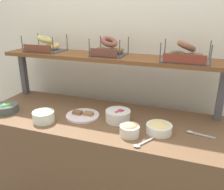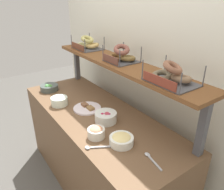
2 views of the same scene
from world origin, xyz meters
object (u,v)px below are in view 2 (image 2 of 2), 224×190
(serving_plate_white, at_px, (87,108))
(serving_spoon_near_plate, at_px, (93,147))
(bowl_lox_spread, at_px, (96,132))
(bowl_beet_salad, at_px, (106,117))
(bagel_basket_cinnamon_raisin, at_px, (121,56))
(bagel_basket_plain, at_px, (87,45))
(bowl_veggie_mix, at_px, (49,88))
(serving_spoon_by_edge, at_px, (151,158))
(bagel_basket_poppy, at_px, (171,76))
(bowl_egg_salad, at_px, (121,140))
(bowl_cream_cheese, at_px, (59,100))

(serving_plate_white, xyz_separation_m, serving_spoon_near_plate, (0.52, -0.25, -0.00))
(bowl_lox_spread, distance_m, bowl_beet_salad, 0.23)
(bagel_basket_cinnamon_raisin, bearing_deg, bagel_basket_plain, -179.85)
(bowl_veggie_mix, xyz_separation_m, bowl_beet_salad, (0.90, 0.15, 0.01))
(serving_spoon_near_plate, xyz_separation_m, serving_spoon_by_edge, (0.31, 0.25, 0.00))
(serving_plate_white, xyz_separation_m, bagel_basket_poppy, (0.70, 0.27, 0.47))
(bowl_veggie_mix, xyz_separation_m, bagel_basket_poppy, (1.32, 0.41, 0.45))
(bowl_veggie_mix, height_order, serving_spoon_near_plate, bowl_veggie_mix)
(serving_spoon_by_edge, bearing_deg, bowl_veggie_mix, -174.67)
(bowl_veggie_mix, relative_size, bagel_basket_plain, 0.61)
(serving_spoon_near_plate, bearing_deg, serving_spoon_by_edge, 38.75)
(bagel_basket_plain, bearing_deg, bowl_egg_salad, -18.21)
(bowl_egg_salad, relative_size, bowl_beet_salad, 0.95)
(serving_plate_white, relative_size, bagel_basket_cinnamon_raisin, 0.94)
(serving_plate_white, bearing_deg, serving_spoon_near_plate, -25.21)
(bowl_cream_cheese, bearing_deg, bagel_basket_poppy, 25.79)
(serving_spoon_near_plate, bearing_deg, bagel_basket_poppy, 71.11)
(bowl_veggie_mix, height_order, serving_spoon_by_edge, bowl_veggie_mix)
(bagel_basket_plain, distance_m, bagel_basket_cinnamon_raisin, 0.61)
(bowl_cream_cheese, distance_m, bowl_beet_salad, 0.55)
(bagel_basket_poppy, bearing_deg, serving_spoon_near_plate, -108.89)
(bowl_cream_cheese, distance_m, bagel_basket_plain, 0.70)
(bowl_veggie_mix, bearing_deg, bowl_beet_salad, 9.59)
(bowl_cream_cheese, xyz_separation_m, bagel_basket_plain, (-0.28, 0.48, 0.43))
(bowl_egg_salad, xyz_separation_m, bowl_veggie_mix, (-1.22, -0.08, -0.00))
(serving_plate_white, bearing_deg, bowl_egg_salad, -5.28)
(bowl_egg_salad, distance_m, bowl_lox_spread, 0.20)
(bowl_beet_salad, bearing_deg, serving_spoon_by_edge, -1.75)
(serving_spoon_by_edge, bearing_deg, serving_spoon_near_plate, -141.25)
(serving_plate_white, bearing_deg, bagel_basket_poppy, 21.34)
(bowl_lox_spread, bearing_deg, bowl_beet_salad, 127.84)
(bowl_beet_salad, distance_m, bagel_basket_cinnamon_raisin, 0.55)
(bowl_lox_spread, distance_m, bagel_basket_plain, 1.12)
(bowl_beet_salad, height_order, serving_spoon_near_plate, bowl_beet_salad)
(bagel_basket_plain, bearing_deg, bowl_lox_spread, -26.67)
(bowl_egg_salad, distance_m, bagel_basket_poppy, 0.56)
(serving_spoon_near_plate, distance_m, bagel_basket_cinnamon_raisin, 0.84)
(bowl_beet_salad, bearing_deg, bagel_basket_plain, 160.01)
(bowl_egg_salad, xyz_separation_m, serving_spoon_by_edge, (0.24, 0.06, -0.03))
(serving_spoon_near_plate, xyz_separation_m, bagel_basket_cinnamon_raisin, (-0.42, 0.56, 0.47))
(bowl_beet_salad, bearing_deg, bagel_basket_poppy, 31.15)
(bagel_basket_plain, bearing_deg, bowl_cream_cheese, -60.36)
(bowl_beet_salad, relative_size, serving_spoon_near_plate, 1.17)
(serving_plate_white, distance_m, serving_spoon_near_plate, 0.58)
(bowl_egg_salad, xyz_separation_m, bowl_beet_salad, (-0.32, 0.08, 0.01))
(bowl_veggie_mix, xyz_separation_m, bagel_basket_plain, (0.12, 0.44, 0.44))
(bowl_beet_salad, bearing_deg, bowl_egg_salad, -13.61)
(serving_spoon_by_edge, distance_m, bagel_basket_cinnamon_raisin, 0.92)
(bowl_veggie_mix, relative_size, serving_plate_white, 0.76)
(bowl_cream_cheese, height_order, serving_spoon_by_edge, bowl_cream_cheese)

